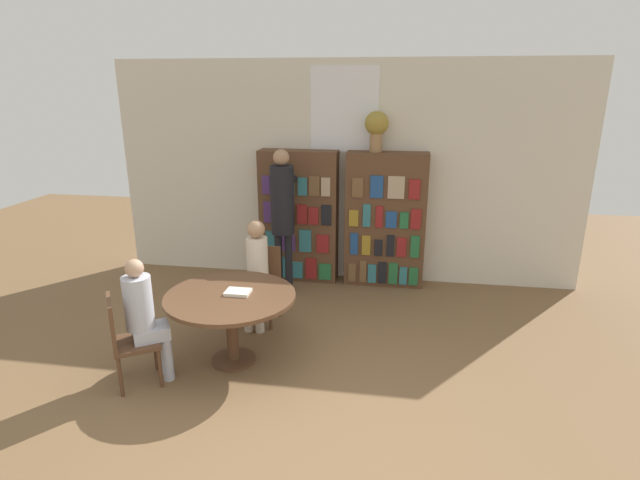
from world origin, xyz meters
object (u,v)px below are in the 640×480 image
(bookshelf_left, at_px, (299,217))
(seated_reader_left, at_px, (256,268))
(chair_near_camera, at_px, (126,337))
(reading_table, at_px, (231,305))
(bookshelf_right, at_px, (385,220))
(librarian_standing, at_px, (283,206))
(chair_left_side, at_px, (262,280))
(flower_vase, at_px, (376,127))
(seated_reader_right, at_px, (145,314))

(bookshelf_left, distance_m, seated_reader_left, 1.56)
(chair_near_camera, height_order, seated_reader_left, seated_reader_left)
(reading_table, relative_size, seated_reader_left, 1.02)
(chair_near_camera, bearing_deg, bookshelf_right, 108.64)
(bookshelf_right, relative_size, librarian_standing, 0.96)
(chair_left_side, xyz_separation_m, seated_reader_left, (-0.01, -0.18, 0.22))
(seated_reader_left, bearing_deg, flower_vase, -125.88)
(flower_vase, bearing_deg, bookshelf_left, -179.73)
(seated_reader_left, bearing_deg, bookshelf_right, -129.47)
(reading_table, distance_m, chair_left_side, 0.98)
(chair_near_camera, height_order, seated_reader_right, seated_reader_right)
(seated_reader_right, bearing_deg, bookshelf_left, 128.87)
(bookshelf_right, xyz_separation_m, chair_near_camera, (-2.21, -2.87, -0.42))
(flower_vase, bearing_deg, librarian_standing, -156.08)
(reading_table, bearing_deg, bookshelf_left, 84.85)
(reading_table, xyz_separation_m, chair_near_camera, (-0.81, -0.54, -0.13))
(flower_vase, relative_size, chair_left_side, 0.59)
(reading_table, height_order, chair_left_side, chair_left_side)
(seated_reader_left, bearing_deg, seated_reader_right, 63.01)
(bookshelf_right, distance_m, flower_vase, 1.25)
(flower_vase, bearing_deg, seated_reader_left, -128.19)
(reading_table, xyz_separation_m, seated_reader_left, (0.03, 0.79, 0.09))
(bookshelf_left, xyz_separation_m, flower_vase, (1.03, 0.00, 1.24))
(bookshelf_right, relative_size, seated_reader_right, 1.51)
(flower_vase, xyz_separation_m, reading_table, (-1.24, -2.33, -1.53))
(chair_near_camera, xyz_separation_m, chair_left_side, (0.85, 1.51, 0.00))
(reading_table, bearing_deg, librarian_standing, 86.86)
(chair_left_side, bearing_deg, seated_reader_left, 90.00)
(bookshelf_right, bearing_deg, flower_vase, 178.29)
(chair_near_camera, relative_size, librarian_standing, 0.46)
(bookshelf_left, distance_m, reading_table, 2.35)
(flower_vase, height_order, seated_reader_right, flower_vase)
(seated_reader_right, xyz_separation_m, librarian_standing, (0.76, 2.26, 0.49))
(chair_left_side, bearing_deg, bookshelf_right, -132.92)
(bookshelf_right, relative_size, seated_reader_left, 1.46)
(reading_table, relative_size, seated_reader_right, 1.05)
(chair_near_camera, height_order, chair_left_side, same)
(bookshelf_left, relative_size, bookshelf_right, 1.00)
(seated_reader_right, bearing_deg, bookshelf_right, 109.61)
(chair_near_camera, relative_size, seated_reader_left, 0.70)
(bookshelf_right, height_order, flower_vase, flower_vase)
(bookshelf_right, height_order, librarian_standing, librarian_standing)
(librarian_standing, bearing_deg, seated_reader_left, -93.77)
(bookshelf_right, xyz_separation_m, reading_table, (-1.40, -2.32, -0.29))
(flower_vase, xyz_separation_m, chair_left_side, (-1.20, -1.36, -1.66))
(bookshelf_left, height_order, flower_vase, flower_vase)
(bookshelf_left, height_order, seated_reader_left, bookshelf_left)
(flower_vase, distance_m, seated_reader_left, 2.43)
(bookshelf_right, bearing_deg, librarian_standing, -158.93)
(chair_left_side, bearing_deg, bookshelf_left, -94.85)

